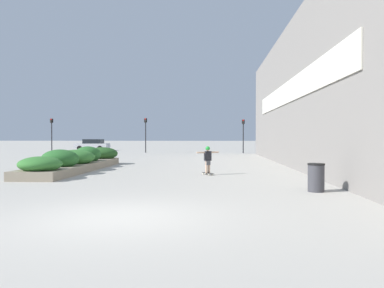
{
  "coord_description": "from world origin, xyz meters",
  "views": [
    {
      "loc": [
        2.04,
        -7.78,
        1.71
      ],
      "look_at": [
        0.55,
        18.78,
        1.2
      ],
      "focal_mm": 35.0,
      "sensor_mm": 36.0,
      "label": 1
    }
  ],
  "objects_px": {
    "traffic_light_far_left": "(52,130)",
    "traffic_light_left": "(146,129)",
    "car_center_left": "(318,145)",
    "traffic_light_right": "(243,130)",
    "trash_bin": "(316,177)",
    "car_leftmost": "(93,145)",
    "skateboard": "(208,173)",
    "skateboarder": "(208,157)"
  },
  "relations": [
    {
      "from": "trash_bin",
      "to": "traffic_light_far_left",
      "type": "xyz_separation_m",
      "value": [
        -20.59,
        27.6,
        2.04
      ]
    },
    {
      "from": "traffic_light_far_left",
      "to": "trash_bin",
      "type": "bearing_deg",
      "value": -53.28
    },
    {
      "from": "skateboarder",
      "to": "traffic_light_right",
      "type": "xyz_separation_m",
      "value": [
        3.4,
        22.64,
        1.58
      ]
    },
    {
      "from": "traffic_light_left",
      "to": "traffic_light_right",
      "type": "bearing_deg",
      "value": -1.46
    },
    {
      "from": "skateboard",
      "to": "skateboarder",
      "type": "relative_size",
      "value": 0.62
    },
    {
      "from": "traffic_light_far_left",
      "to": "traffic_light_right",
      "type": "bearing_deg",
      "value": 0.03
    },
    {
      "from": "skateboard",
      "to": "traffic_light_right",
      "type": "bearing_deg",
      "value": 51.54
    },
    {
      "from": "trash_bin",
      "to": "car_leftmost",
      "type": "xyz_separation_m",
      "value": [
        -18.03,
        33.47,
        0.3
      ]
    },
    {
      "from": "trash_bin",
      "to": "car_center_left",
      "type": "bearing_deg",
      "value": 74.55
    },
    {
      "from": "skateboarder",
      "to": "trash_bin",
      "type": "relative_size",
      "value": 1.35
    },
    {
      "from": "trash_bin",
      "to": "traffic_light_far_left",
      "type": "height_order",
      "value": "traffic_light_far_left"
    },
    {
      "from": "traffic_light_far_left",
      "to": "traffic_light_left",
      "type": "bearing_deg",
      "value": 1.55
    },
    {
      "from": "car_leftmost",
      "to": "traffic_light_right",
      "type": "height_order",
      "value": "traffic_light_right"
    },
    {
      "from": "skateboarder",
      "to": "car_center_left",
      "type": "height_order",
      "value": "car_center_left"
    },
    {
      "from": "car_leftmost",
      "to": "traffic_light_far_left",
      "type": "bearing_deg",
      "value": 156.45
    },
    {
      "from": "skateboard",
      "to": "traffic_light_left",
      "type": "xyz_separation_m",
      "value": [
        -6.97,
        22.9,
        2.43
      ]
    },
    {
      "from": "traffic_light_left",
      "to": "traffic_light_right",
      "type": "relative_size",
      "value": 1.05
    },
    {
      "from": "skateboarder",
      "to": "traffic_light_far_left",
      "type": "relative_size",
      "value": 0.32
    },
    {
      "from": "car_center_left",
      "to": "traffic_light_right",
      "type": "xyz_separation_m",
      "value": [
        -9.22,
        -5.65,
        1.61
      ]
    },
    {
      "from": "trash_bin",
      "to": "car_center_left",
      "type": "distance_m",
      "value": 34.51
    },
    {
      "from": "skateboard",
      "to": "car_center_left",
      "type": "xyz_separation_m",
      "value": [
        12.63,
        28.29,
        0.71
      ]
    },
    {
      "from": "skateboarder",
      "to": "traffic_light_left",
      "type": "distance_m",
      "value": 24.0
    },
    {
      "from": "trash_bin",
      "to": "car_leftmost",
      "type": "distance_m",
      "value": 38.02
    },
    {
      "from": "skateboarder",
      "to": "traffic_light_right",
      "type": "relative_size",
      "value": 0.34
    },
    {
      "from": "skateboard",
      "to": "car_center_left",
      "type": "relative_size",
      "value": 0.18
    },
    {
      "from": "skateboard",
      "to": "traffic_light_right",
      "type": "xyz_separation_m",
      "value": [
        3.4,
        22.64,
        2.32
      ]
    },
    {
      "from": "car_leftmost",
      "to": "car_center_left",
      "type": "height_order",
      "value": "car_center_left"
    },
    {
      "from": "trash_bin",
      "to": "traffic_light_far_left",
      "type": "bearing_deg",
      "value": 126.72
    },
    {
      "from": "traffic_light_right",
      "to": "traffic_light_far_left",
      "type": "distance_m",
      "value": 20.55
    },
    {
      "from": "skateboard",
      "to": "car_leftmost",
      "type": "xyz_separation_m",
      "value": [
        -14.59,
        28.5,
        0.67
      ]
    },
    {
      "from": "skateboard",
      "to": "skateboarder",
      "type": "distance_m",
      "value": 0.74
    },
    {
      "from": "skateboard",
      "to": "traffic_light_far_left",
      "type": "relative_size",
      "value": 0.2
    },
    {
      "from": "skateboard",
      "to": "trash_bin",
      "type": "xyz_separation_m",
      "value": [
        3.44,
        -4.97,
        0.37
      ]
    },
    {
      "from": "skateboarder",
      "to": "traffic_light_right",
      "type": "height_order",
      "value": "traffic_light_right"
    },
    {
      "from": "car_leftmost",
      "to": "traffic_light_far_left",
      "type": "relative_size",
      "value": 1.1
    },
    {
      "from": "skateboard",
      "to": "traffic_light_left",
      "type": "height_order",
      "value": "traffic_light_left"
    },
    {
      "from": "skateboarder",
      "to": "traffic_light_left",
      "type": "xyz_separation_m",
      "value": [
        -6.97,
        22.9,
        1.69
      ]
    },
    {
      "from": "traffic_light_far_left",
      "to": "skateboard",
      "type": "bearing_deg",
      "value": -52.84
    },
    {
      "from": "trash_bin",
      "to": "traffic_light_right",
      "type": "distance_m",
      "value": 27.68
    },
    {
      "from": "traffic_light_right",
      "to": "car_center_left",
      "type": "bearing_deg",
      "value": 31.49
    },
    {
      "from": "car_center_left",
      "to": "traffic_light_left",
      "type": "relative_size",
      "value": 1.1
    },
    {
      "from": "traffic_light_right",
      "to": "car_leftmost",
      "type": "bearing_deg",
      "value": 161.95
    }
  ]
}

